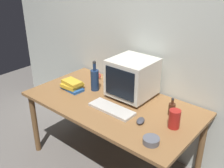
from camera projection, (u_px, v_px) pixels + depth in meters
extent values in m
plane|color=slate|center=(112.00, 162.00, 2.69)|extent=(6.00, 6.00, 0.00)
cube|color=beige|center=(145.00, 33.00, 2.50)|extent=(4.00, 0.08, 2.50)
cube|color=olive|center=(112.00, 103.00, 2.40)|extent=(1.61, 0.86, 0.03)
cylinder|color=brown|center=(35.00, 123.00, 2.73)|extent=(0.06, 0.06, 0.68)
cylinder|color=brown|center=(85.00, 98.00, 3.24)|extent=(0.06, 0.06, 0.68)
cylinder|color=brown|center=(201.00, 148.00, 2.37)|extent=(0.06, 0.06, 0.68)
cube|color=beige|center=(132.00, 95.00, 2.49)|extent=(0.28, 0.24, 0.03)
cube|color=beige|center=(133.00, 77.00, 2.41)|extent=(0.38, 0.38, 0.34)
cube|color=black|center=(119.00, 84.00, 2.28)|extent=(0.31, 0.01, 0.27)
cube|color=beige|center=(112.00, 109.00, 2.25)|extent=(0.42, 0.15, 0.02)
ellipsoid|color=#3F3F47|center=(141.00, 121.00, 2.08)|extent=(0.09, 0.11, 0.04)
cylinder|color=navy|center=(95.00, 80.00, 2.57)|extent=(0.08, 0.08, 0.21)
cylinder|color=navy|center=(94.00, 67.00, 2.51)|extent=(0.03, 0.03, 0.07)
sphere|color=#262626|center=(94.00, 62.00, 2.49)|extent=(0.03, 0.03, 0.03)
cylinder|color=#472314|center=(172.00, 109.00, 2.17)|extent=(0.06, 0.06, 0.10)
cylinder|color=#472314|center=(173.00, 102.00, 2.14)|extent=(0.02, 0.02, 0.04)
sphere|color=#262626|center=(173.00, 99.00, 2.13)|extent=(0.02, 0.02, 0.02)
cube|color=#28569E|center=(72.00, 88.00, 2.61)|extent=(0.24, 0.14, 0.03)
cube|color=gold|center=(72.00, 85.00, 2.61)|extent=(0.19, 0.17, 0.03)
cube|color=gold|center=(72.00, 82.00, 2.59)|extent=(0.21, 0.14, 0.03)
cylinder|color=#CC383D|center=(95.00, 74.00, 2.86)|extent=(0.08, 0.08, 0.09)
torus|color=#CC383D|center=(99.00, 75.00, 2.82)|extent=(0.06, 0.01, 0.06)
cylinder|color=#595B66|center=(151.00, 141.00, 1.84)|extent=(0.12, 0.12, 0.04)
cylinder|color=#A51E19|center=(174.00, 119.00, 2.00)|extent=(0.09, 0.09, 0.15)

